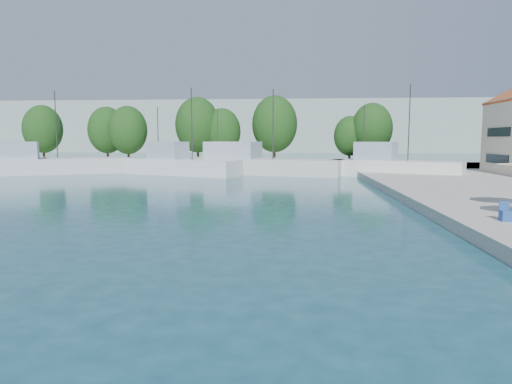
# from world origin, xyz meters

# --- Properties ---
(quay_far) EXTENTS (90.00, 16.00, 0.60)m
(quay_far) POSITION_xyz_m (-8.00, 67.00, 0.30)
(quay_far) COLOR #ABA69B
(quay_far) RESTS_ON ground
(hill_west) EXTENTS (180.00, 40.00, 16.00)m
(hill_west) POSITION_xyz_m (-30.00, 160.00, 8.00)
(hill_west) COLOR #96A49B
(hill_west) RESTS_ON ground
(hill_east) EXTENTS (140.00, 40.00, 12.00)m
(hill_east) POSITION_xyz_m (40.00, 180.00, 6.00)
(hill_east) COLOR #96A49B
(hill_east) RESTS_ON ground
(trawler_01) EXTENTS (20.88, 14.19, 10.20)m
(trawler_01) POSITION_xyz_m (-31.51, 54.34, 1.07)
(trawler_01) COLOR silver
(trawler_01) RESTS_ON ground
(trawler_02) EXTENTS (14.20, 8.80, 10.20)m
(trawler_02) POSITION_xyz_m (-13.98, 54.36, 1.07)
(trawler_02) COLOR silver
(trawler_02) RESTS_ON ground
(trawler_03) EXTENTS (20.75, 10.27, 10.20)m
(trawler_03) POSITION_xyz_m (-5.79, 56.64, 1.07)
(trawler_03) COLOR silver
(trawler_03) RESTS_ON ground
(trawler_04) EXTENTS (13.99, 9.38, 10.20)m
(trawler_04) POSITION_xyz_m (9.58, 53.12, 1.07)
(trawler_04) COLOR silver
(trawler_04) RESTS_ON ground
(tree_01) EXTENTS (5.89, 5.89, 8.72)m
(tree_01) POSITION_xyz_m (-39.56, 70.88, 5.63)
(tree_01) COLOR #3F2B19
(tree_01) RESTS_ON quay_far
(tree_02) EXTENTS (5.70, 5.70, 8.44)m
(tree_02) POSITION_xyz_m (-29.48, 71.19, 5.47)
(tree_02) COLOR #3F2B19
(tree_02) RESTS_ON quay_far
(tree_03) EXTENTS (5.62, 5.62, 8.32)m
(tree_03) POSITION_xyz_m (-25.09, 68.18, 5.40)
(tree_03) COLOR #3F2B19
(tree_03) RESTS_ON quay_far
(tree_04) EXTENTS (6.54, 6.54, 9.67)m
(tree_04) POSITION_xyz_m (-15.10, 69.84, 6.18)
(tree_04) COLOR #3F2B19
(tree_04) RESTS_ON quay_far
(tree_05) EXTENTS (5.43, 5.43, 8.03)m
(tree_05) POSITION_xyz_m (-11.42, 70.06, 5.23)
(tree_05) COLOR #3F2B19
(tree_05) RESTS_ON quay_far
(tree_06) EXTENTS (6.67, 6.67, 9.87)m
(tree_06) POSITION_xyz_m (-3.74, 70.45, 6.30)
(tree_06) COLOR #3F2B19
(tree_06) RESTS_ON quay_far
(tree_07) EXTENTS (4.64, 4.64, 6.87)m
(tree_07) POSITION_xyz_m (7.25, 70.70, 4.56)
(tree_07) COLOR #3F2B19
(tree_07) RESTS_ON quay_far
(tree_08) EXTENTS (5.85, 5.85, 8.66)m
(tree_08) POSITION_xyz_m (10.24, 69.81, 5.60)
(tree_08) COLOR #3F2B19
(tree_08) RESTS_ON quay_far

